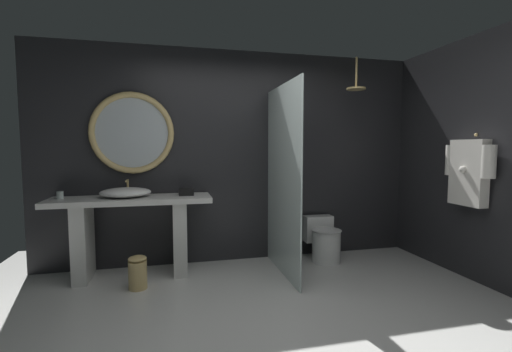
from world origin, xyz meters
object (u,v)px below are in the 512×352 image
object	(u,v)px
tumbler_cup	(60,195)
tissue_box	(186,192)
round_wall_mirror	(132,133)
waste_bin	(138,272)
vessel_sink	(126,192)
rain_shower_head	(356,86)
hanging_bathrobe	(469,170)
toilet	(324,241)

from	to	relation	value
tumbler_cup	tissue_box	bearing A→B (deg)	-0.71
round_wall_mirror	waste_bin	xyz separation A→B (m)	(0.08, -0.64, -1.42)
vessel_sink	tumbler_cup	distance (m)	0.66
rain_shower_head	hanging_bathrobe	distance (m)	1.55
hanging_bathrobe	waste_bin	bearing A→B (deg)	170.23
tissue_box	waste_bin	bearing A→B (deg)	-140.07
vessel_sink	tissue_box	bearing A→B (deg)	0.01
round_wall_mirror	tumbler_cup	bearing A→B (deg)	-164.29
vessel_sink	tissue_box	xyz separation A→B (m)	(0.65, 0.00, -0.01)
vessel_sink	rain_shower_head	distance (m)	2.95
tumbler_cup	toilet	xyz separation A→B (m)	(3.00, -0.05, -0.66)
toilet	rain_shower_head	bearing A→B (deg)	-16.27
tissue_box	round_wall_mirror	distance (m)	0.92
tumbler_cup	rain_shower_head	size ratio (longest dim) A/B	0.21
vessel_sink	round_wall_mirror	size ratio (longest dim) A/B	0.58
vessel_sink	toilet	distance (m)	2.44
tumbler_cup	toilet	size ratio (longest dim) A/B	0.15
hanging_bathrobe	tissue_box	bearing A→B (deg)	160.68
tumbler_cup	hanging_bathrobe	world-z (taller)	hanging_bathrobe
tumbler_cup	round_wall_mirror	xyz separation A→B (m)	(0.72, 0.20, 0.67)
tumbler_cup	rain_shower_head	distance (m)	3.56
tumbler_cup	hanging_bathrobe	xyz separation A→B (m)	(4.17, -1.02, 0.27)
tissue_box	hanging_bathrobe	size ratio (longest dim) A/B	0.22
tissue_box	waste_bin	distance (m)	1.00
round_wall_mirror	vessel_sink	bearing A→B (deg)	-106.19
tumbler_cup	tissue_box	xyz separation A→B (m)	(1.31, -0.02, -0.00)
toilet	waste_bin	world-z (taller)	toilet
tissue_box	rain_shower_head	bearing A→B (deg)	-3.89
vessel_sink	waste_bin	xyz separation A→B (m)	(0.14, -0.42, -0.76)
rain_shower_head	hanging_bathrobe	xyz separation A→B (m)	(0.83, -0.87, -0.97)
round_wall_mirror	toilet	world-z (taller)	round_wall_mirror
tissue_box	toilet	bearing A→B (deg)	-1.30
toilet	tumbler_cup	bearing A→B (deg)	178.96
toilet	waste_bin	distance (m)	2.23
vessel_sink	toilet	world-z (taller)	vessel_sink
hanging_bathrobe	waste_bin	size ratio (longest dim) A/B	2.25
rain_shower_head	waste_bin	distance (m)	3.24
vessel_sink	tumbler_cup	xyz separation A→B (m)	(-0.66, 0.02, -0.01)
waste_bin	vessel_sink	bearing A→B (deg)	108.84
toilet	waste_bin	xyz separation A→B (m)	(-2.19, -0.39, -0.08)
round_wall_mirror	hanging_bathrobe	world-z (taller)	round_wall_mirror
vessel_sink	toilet	bearing A→B (deg)	-0.94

